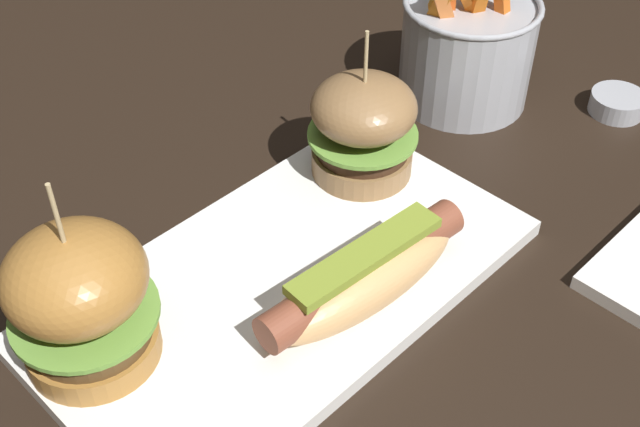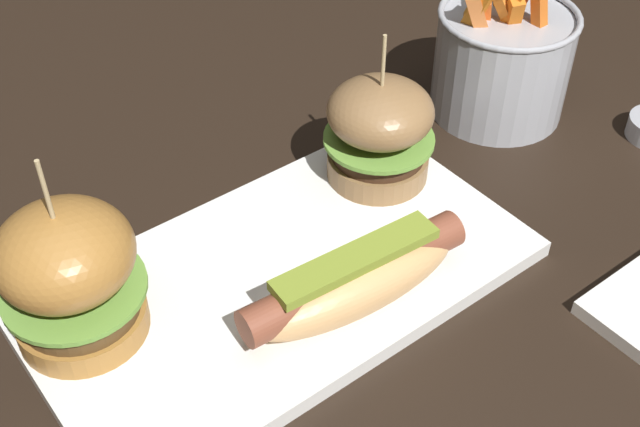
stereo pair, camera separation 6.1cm
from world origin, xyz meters
TOP-DOWN VIEW (x-y plane):
  - ground_plane at (0.00, 0.00)m, footprint 3.00×3.00m
  - platter_main at (0.00, 0.00)m, footprint 0.38×0.21m
  - hot_dog at (0.03, -0.06)m, footprint 0.18×0.07m
  - slider_left at (-0.14, 0.04)m, footprint 0.10×0.10m
  - slider_right at (0.14, 0.05)m, footprint 0.09×0.09m
  - fries_bucket at (0.30, 0.07)m, footprint 0.13×0.13m

SIDE VIEW (x-z plane):
  - ground_plane at x=0.00m, z-range 0.00..0.00m
  - platter_main at x=0.00m, z-range 0.00..0.01m
  - hot_dog at x=0.03m, z-range 0.01..0.06m
  - fries_bucket at x=0.30m, z-range -0.02..0.13m
  - slider_right at x=0.14m, z-range -0.01..0.13m
  - slider_left at x=-0.14m, z-range -0.01..0.14m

